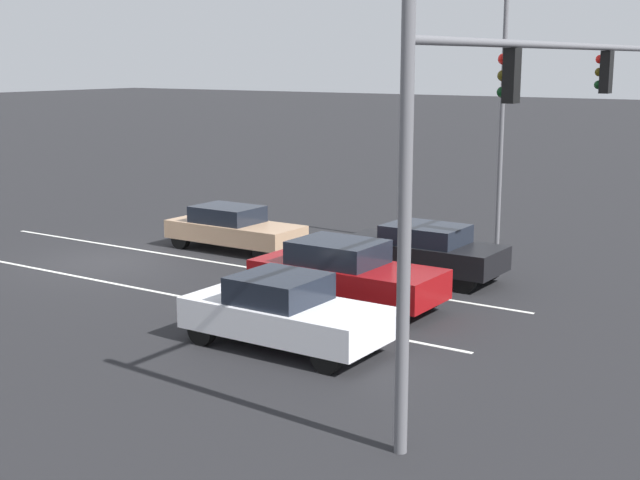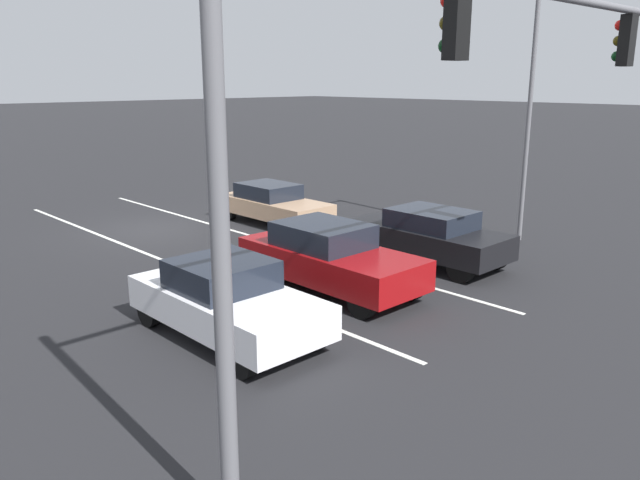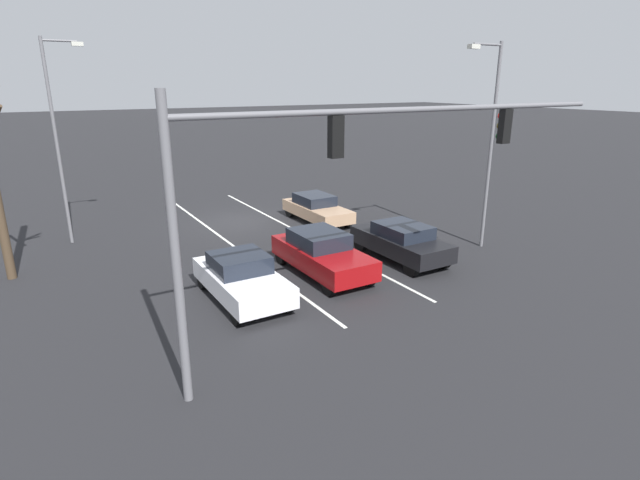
{
  "view_description": "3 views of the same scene",
  "coord_description": "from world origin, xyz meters",
  "px_view_note": "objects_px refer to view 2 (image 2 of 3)",
  "views": [
    {
      "loc": [
        17.7,
        19.39,
        5.81
      ],
      "look_at": [
        0.01,
        7.59,
        1.5
      ],
      "focal_mm": 50.0,
      "sensor_mm": 36.0,
      "label": 1
    },
    {
      "loc": [
        9.96,
        18.38,
        4.83
      ],
      "look_at": [
        1.45,
        9.48,
        1.65
      ],
      "focal_mm": 35.0,
      "sensor_mm": 36.0,
      "label": 2
    },
    {
      "loc": [
        8.93,
        23.1,
        6.71
      ],
      "look_at": [
        1.13,
        9.98,
        1.89
      ],
      "focal_mm": 28.0,
      "sensor_mm": 36.0,
      "label": 3
    }
  ],
  "objects_px": {
    "car_tan_leftlane_second": "(273,203)",
    "car_black_leftlane_front": "(428,235)",
    "car_white_rightlane_front": "(226,300)",
    "traffic_signal_gantry": "(463,74)",
    "street_lamp_left_shoulder": "(529,83)",
    "car_maroon_midlane_front": "(329,257)"
  },
  "relations": [
    {
      "from": "car_maroon_midlane_front",
      "to": "car_tan_leftlane_second",
      "type": "bearing_deg",
      "value": -118.9
    },
    {
      "from": "car_black_leftlane_front",
      "to": "street_lamp_left_shoulder",
      "type": "xyz_separation_m",
      "value": [
        -3.94,
        0.43,
        3.93
      ]
    },
    {
      "from": "car_tan_leftlane_second",
      "to": "street_lamp_left_shoulder",
      "type": "distance_m",
      "value": 8.97
    },
    {
      "from": "street_lamp_left_shoulder",
      "to": "car_white_rightlane_front",
      "type": "bearing_deg",
      "value": -0.41
    },
    {
      "from": "car_tan_leftlane_second",
      "to": "car_black_leftlane_front",
      "type": "bearing_deg",
      "value": 89.99
    },
    {
      "from": "car_white_rightlane_front",
      "to": "traffic_signal_gantry",
      "type": "height_order",
      "value": "traffic_signal_gantry"
    },
    {
      "from": "street_lamp_left_shoulder",
      "to": "car_black_leftlane_front",
      "type": "bearing_deg",
      "value": -6.23
    },
    {
      "from": "car_black_leftlane_front",
      "to": "car_tan_leftlane_second",
      "type": "distance_m",
      "value": 6.56
    },
    {
      "from": "car_white_rightlane_front",
      "to": "car_tan_leftlane_second",
      "type": "bearing_deg",
      "value": -134.68
    },
    {
      "from": "traffic_signal_gantry",
      "to": "street_lamp_left_shoulder",
      "type": "relative_size",
      "value": 1.57
    },
    {
      "from": "car_tan_leftlane_second",
      "to": "traffic_signal_gantry",
      "type": "bearing_deg",
      "value": 62.54
    },
    {
      "from": "car_maroon_midlane_front",
      "to": "traffic_signal_gantry",
      "type": "distance_m",
      "value": 6.93
    },
    {
      "from": "traffic_signal_gantry",
      "to": "street_lamp_left_shoulder",
      "type": "xyz_separation_m",
      "value": [
        -9.81,
        -4.31,
        -0.18
      ]
    },
    {
      "from": "car_white_rightlane_front",
      "to": "car_tan_leftlane_second",
      "type": "xyz_separation_m",
      "value": [
        -6.84,
        -6.91,
        -0.04
      ]
    },
    {
      "from": "traffic_signal_gantry",
      "to": "street_lamp_left_shoulder",
      "type": "distance_m",
      "value": 10.72
    },
    {
      "from": "car_maroon_midlane_front",
      "to": "street_lamp_left_shoulder",
      "type": "height_order",
      "value": "street_lamp_left_shoulder"
    },
    {
      "from": "car_white_rightlane_front",
      "to": "street_lamp_left_shoulder",
      "type": "bearing_deg",
      "value": 179.59
    },
    {
      "from": "car_maroon_midlane_front",
      "to": "traffic_signal_gantry",
      "type": "relative_size",
      "value": 0.36
    },
    {
      "from": "car_maroon_midlane_front",
      "to": "car_tan_leftlane_second",
      "type": "height_order",
      "value": "car_maroon_midlane_front"
    },
    {
      "from": "car_black_leftlane_front",
      "to": "street_lamp_left_shoulder",
      "type": "distance_m",
      "value": 5.58
    },
    {
      "from": "street_lamp_left_shoulder",
      "to": "car_maroon_midlane_front",
      "type": "bearing_deg",
      "value": -5.65
    },
    {
      "from": "car_black_leftlane_front",
      "to": "traffic_signal_gantry",
      "type": "height_order",
      "value": "traffic_signal_gantry"
    }
  ]
}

